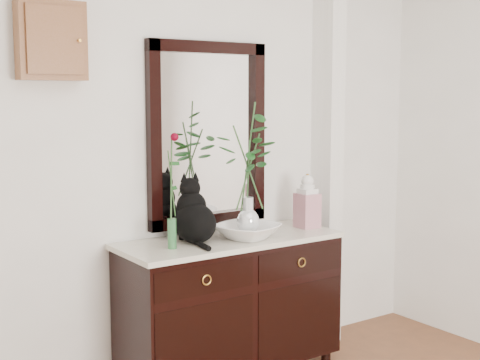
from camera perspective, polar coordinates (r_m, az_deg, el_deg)
wall_back at (r=3.98m, az=-4.06°, el=2.56°), size 3.60×0.04×2.70m
pilaster at (r=4.52m, az=7.47°, el=3.07°), size 0.12×0.20×2.70m
sideboard at (r=4.00m, az=-0.83°, el=-10.22°), size 1.33×0.52×0.82m
wall_mirror at (r=4.02m, az=-2.74°, el=3.90°), size 0.80×0.06×1.10m
key_cabinet at (r=3.59m, az=-15.81°, el=11.38°), size 0.35×0.10×0.40m
cat at (r=3.76m, az=-3.88°, el=-2.57°), size 0.30×0.35×0.37m
lotus_bowl at (r=3.87m, az=0.69°, el=-4.41°), size 0.45×0.45×0.09m
vase_branches at (r=3.81m, az=0.70°, el=1.00°), size 0.38×0.38×0.78m
bud_vase_rose at (r=3.59m, az=-5.87°, el=-0.88°), size 0.09×0.09×0.64m
ginger_jar at (r=4.20m, az=5.76°, el=-1.74°), size 0.13×0.13×0.34m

